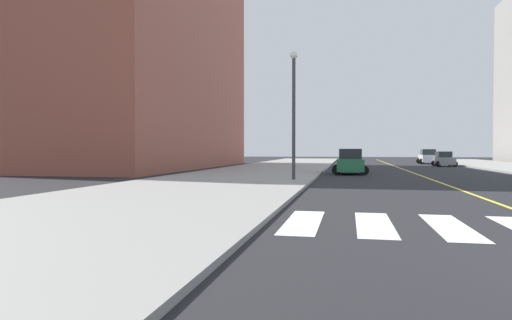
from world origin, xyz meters
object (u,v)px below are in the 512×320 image
(car_green_nearest, at_px, (350,162))
(car_white_second, at_px, (428,157))
(car_gray_third, at_px, (444,159))
(street_lamp, at_px, (294,104))

(car_green_nearest, relative_size, car_white_second, 1.01)
(car_gray_third, relative_size, street_lamp, 0.51)
(car_green_nearest, xyz_separation_m, car_gray_third, (10.46, 18.50, -0.13))
(car_white_second, height_order, street_lamp, street_lamp)
(car_green_nearest, height_order, street_lamp, street_lamp)
(car_green_nearest, distance_m, street_lamp, 10.43)
(car_white_second, bearing_deg, car_green_nearest, 70.50)
(car_gray_third, bearing_deg, car_green_nearest, 59.47)
(car_gray_third, distance_m, street_lamp, 31.14)
(car_green_nearest, distance_m, car_white_second, 29.33)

